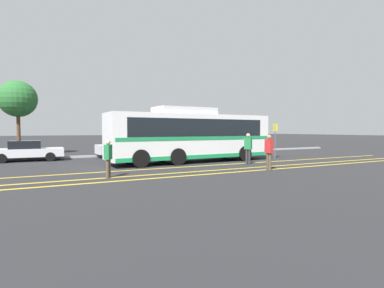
% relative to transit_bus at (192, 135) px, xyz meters
% --- Properties ---
extents(ground_plane, '(220.00, 220.00, 0.00)m').
position_rel_transit_bus_xyz_m(ground_plane, '(1.21, 0.06, -1.76)').
color(ground_plane, '#262628').
extents(lane_strip_0, '(30.85, 0.20, 0.01)m').
position_rel_transit_bus_xyz_m(lane_strip_0, '(0.02, -2.20, -1.75)').
color(lane_strip_0, gold).
rests_on(lane_strip_0, ground_plane).
extents(lane_strip_1, '(30.85, 0.20, 0.01)m').
position_rel_transit_bus_xyz_m(lane_strip_1, '(0.02, -4.14, -1.75)').
color(lane_strip_1, gold).
rests_on(lane_strip_1, ground_plane).
extents(lane_strip_2, '(30.85, 0.20, 0.01)m').
position_rel_transit_bus_xyz_m(lane_strip_2, '(0.02, -5.17, -1.75)').
color(lane_strip_2, gold).
rests_on(lane_strip_2, ground_plane).
extents(curb_strip, '(38.85, 0.36, 0.15)m').
position_rel_transit_bus_xyz_m(curb_strip, '(0.02, 6.40, -1.68)').
color(curb_strip, '#99999E').
rests_on(curb_strip, ground_plane).
extents(transit_bus, '(11.25, 3.00, 3.49)m').
position_rel_transit_bus_xyz_m(transit_bus, '(0.00, 0.00, 0.00)').
color(transit_bus, silver).
rests_on(transit_bus, ground_plane).
extents(parked_car_0, '(4.45, 2.06, 1.36)m').
position_rel_transit_bus_xyz_m(parked_car_0, '(-9.55, 5.50, -1.06)').
color(parked_car_0, silver).
rests_on(parked_car_0, ground_plane).
extents(parked_car_1, '(4.37, 2.21, 1.40)m').
position_rel_transit_bus_xyz_m(parked_car_1, '(-2.88, 5.44, -1.03)').
color(parked_car_1, silver).
rests_on(parked_car_1, ground_plane).
extents(parked_car_2, '(4.23, 2.04, 1.32)m').
position_rel_transit_bus_xyz_m(parked_car_2, '(2.46, 5.41, -1.08)').
color(parked_car_2, silver).
rests_on(parked_car_2, ground_plane).
extents(parked_car_3, '(4.57, 2.12, 1.51)m').
position_rel_transit_bus_xyz_m(parked_car_3, '(7.49, 5.24, -0.99)').
color(parked_car_3, silver).
rests_on(parked_car_3, ground_plane).
extents(pedestrian_0, '(0.41, 0.47, 1.87)m').
position_rel_transit_bus_xyz_m(pedestrian_0, '(2.39, -2.77, -0.68)').
color(pedestrian_0, '#2D2D33').
rests_on(pedestrian_0, ground_plane).
extents(pedestrian_1, '(0.41, 0.47, 1.65)m').
position_rel_transit_bus_xyz_m(pedestrian_1, '(-6.13, -4.14, -0.82)').
color(pedestrian_1, brown).
rests_on(pedestrian_1, ground_plane).
extents(pedestrian_2, '(0.24, 0.43, 1.83)m').
position_rel_transit_bus_xyz_m(pedestrian_2, '(1.69, -5.40, -0.71)').
color(pedestrian_2, brown).
rests_on(pedestrian_2, ground_plane).
extents(bus_stop_sign, '(0.07, 0.40, 2.59)m').
position_rel_transit_bus_xyz_m(bus_stop_sign, '(6.43, -0.66, -0.13)').
color(bus_stop_sign, '#59595E').
rests_on(bus_stop_sign, ground_plane).
extents(tree_0, '(2.98, 2.98, 6.11)m').
position_rel_transit_bus_xyz_m(tree_0, '(-10.31, 11.17, 2.84)').
color(tree_0, '#513823').
rests_on(tree_0, ground_plane).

